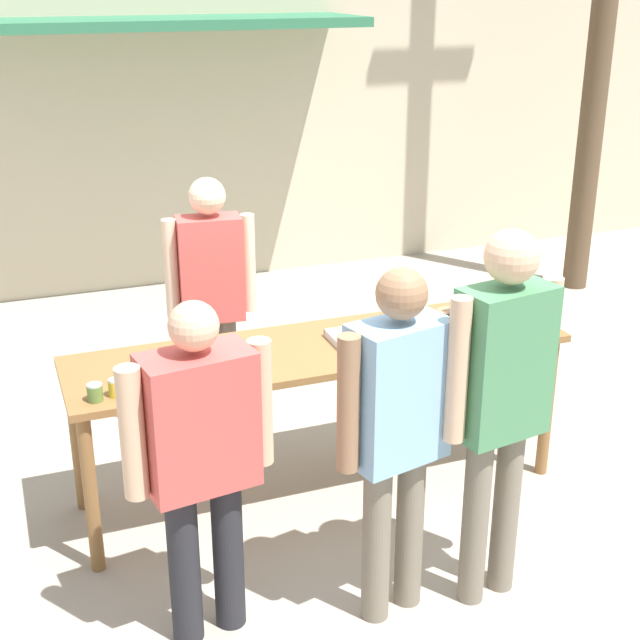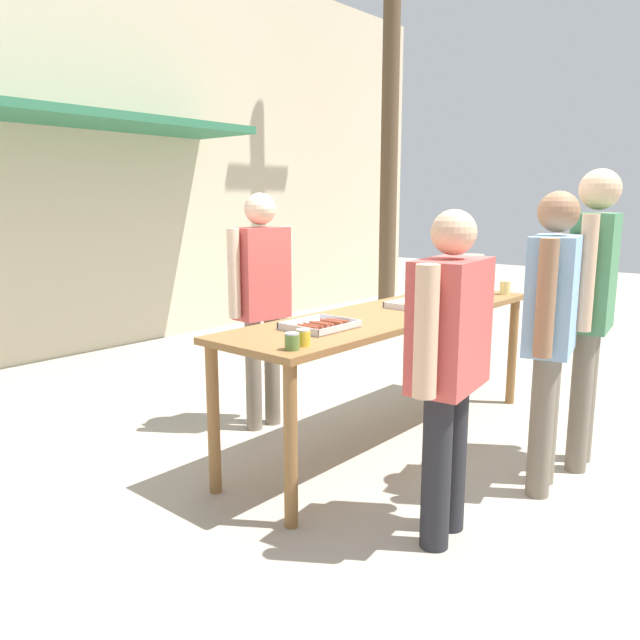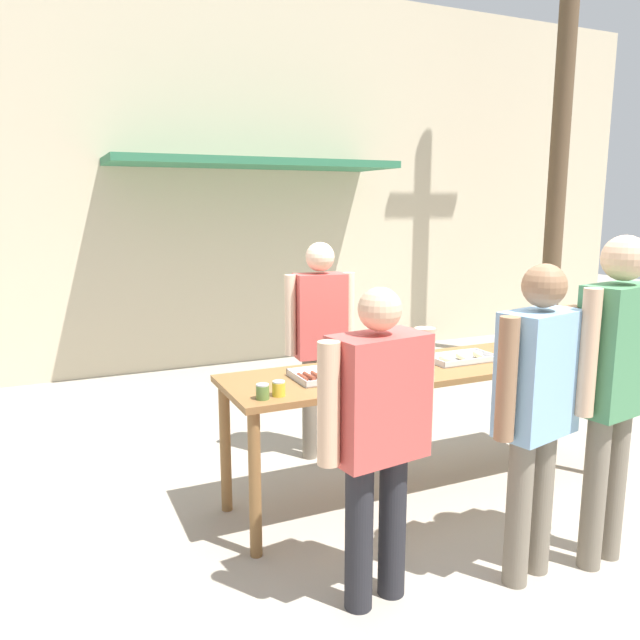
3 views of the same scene
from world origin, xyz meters
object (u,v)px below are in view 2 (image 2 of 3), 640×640
at_px(condiment_jar_ketchup, 303,338).
at_px(beer_cup, 505,288).
at_px(person_customer_holding_hotdog, 449,352).
at_px(person_customer_waiting_in_line, 551,318).
at_px(condiment_jar_mustard, 292,341).
at_px(person_server_behind_table, 262,289).
at_px(food_tray_buns, 416,304).
at_px(utility_pole, 391,76).
at_px(person_customer_with_cup, 592,293).
at_px(food_tray_sausages, 320,326).

relative_size(condiment_jar_ketchup, beer_cup, 0.82).
distance_m(condiment_jar_ketchup, beer_cup, 2.35).
height_order(person_customer_holding_hotdog, person_customer_waiting_in_line, person_customer_waiting_in_line).
height_order(condiment_jar_mustard, person_server_behind_table, person_server_behind_table).
height_order(food_tray_buns, beer_cup, beer_cup).
bearing_deg(utility_pole, person_customer_holding_hotdog, -142.38).
distance_m(person_server_behind_table, person_customer_waiting_in_line, 1.95).
relative_size(food_tray_buns, condiment_jar_mustard, 5.20).
distance_m(person_customer_with_cup, person_customer_waiting_in_line, 0.49).
height_order(condiment_jar_mustard, person_customer_waiting_in_line, person_customer_waiting_in_line).
bearing_deg(food_tray_buns, person_customer_with_cup, -83.55).
relative_size(person_server_behind_table, utility_pole, 0.27).
height_order(food_tray_sausages, person_customer_with_cup, person_customer_with_cup).
xyz_separation_m(person_customer_holding_hotdog, person_customer_with_cup, (1.30, -0.21, 0.16)).
xyz_separation_m(beer_cup, person_customer_holding_hotdog, (-2.11, -0.68, -0.02)).
distance_m(person_server_behind_table, utility_pole, 4.78).
distance_m(food_tray_sausages, utility_pole, 5.45).
relative_size(beer_cup, person_server_behind_table, 0.06).
xyz_separation_m(food_tray_sausages, person_customer_with_cup, (1.16, -1.13, 0.17)).
distance_m(food_tray_buns, utility_pole, 4.68).
xyz_separation_m(condiment_jar_mustard, person_server_behind_table, (0.84, 1.09, 0.07)).
height_order(food_tray_buns, person_customer_holding_hotdog, person_customer_holding_hotdog).
relative_size(condiment_jar_ketchup, person_customer_holding_hotdog, 0.05).
height_order(person_server_behind_table, utility_pole, utility_pole).
distance_m(condiment_jar_ketchup, person_server_behind_table, 1.30).
relative_size(beer_cup, person_customer_with_cup, 0.06).
bearing_deg(person_server_behind_table, utility_pole, 28.61).
relative_size(condiment_jar_ketchup, utility_pole, 0.01).
relative_size(beer_cup, person_customer_waiting_in_line, 0.06).
distance_m(person_customer_holding_hotdog, person_customer_waiting_in_line, 0.85).
relative_size(food_tray_sausages, condiment_jar_mustard, 4.43).
bearing_deg(condiment_jar_mustard, person_customer_holding_hotdog, -63.27).
distance_m(condiment_jar_mustard, beer_cup, 2.45).
relative_size(food_tray_sausages, person_server_behind_table, 0.23).
xyz_separation_m(beer_cup, utility_pole, (2.31, 2.72, 2.24)).
height_order(condiment_jar_ketchup, person_server_behind_table, person_server_behind_table).
distance_m(person_server_behind_table, person_customer_holding_hotdog, 1.84).
distance_m(food_tray_sausages, person_customer_holding_hotdog, 0.93).
distance_m(food_tray_buns, person_customer_waiting_in_line, 1.13).
height_order(person_server_behind_table, person_customer_with_cup, person_customer_with_cup).
relative_size(food_tray_buns, utility_pole, 0.07).
bearing_deg(condiment_jar_ketchup, food_tray_buns, 8.81).
bearing_deg(person_customer_holding_hotdog, condiment_jar_ketchup, -79.24).
bearing_deg(condiment_jar_ketchup, person_customer_with_cup, -30.58).
distance_m(condiment_jar_mustard, person_customer_holding_hotdog, 0.76).
relative_size(condiment_jar_mustard, person_customer_holding_hotdog, 0.05).
relative_size(person_customer_holding_hotdog, person_customer_waiting_in_line, 0.95).
bearing_deg(condiment_jar_mustard, person_server_behind_table, 52.23).
xyz_separation_m(food_tray_buns, person_server_behind_table, (-0.68, 0.85, 0.09)).
xyz_separation_m(food_tray_sausages, person_server_behind_table, (0.35, 0.85, 0.10)).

